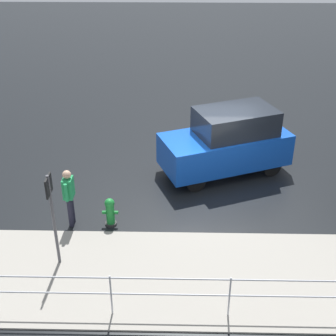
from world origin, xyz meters
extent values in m
plane|color=black|center=(0.00, 0.00, 0.00)|extent=(60.00, 60.00, 0.00)
cube|color=gray|center=(0.00, 4.20, 0.02)|extent=(24.00, 3.20, 0.04)
cube|color=blue|center=(-0.36, -0.67, 0.79)|extent=(4.25, 3.03, 0.99)
cube|color=#1E232B|center=(-0.65, -0.78, 1.67)|extent=(2.73, 2.26, 0.77)
cylinder|color=black|center=(0.57, 0.48, 0.30)|extent=(0.64, 0.43, 0.60)
cylinder|color=black|center=(1.10, -0.85, 0.30)|extent=(0.64, 0.43, 0.60)
cylinder|color=black|center=(-1.82, -0.48, 0.30)|extent=(0.64, 0.43, 0.60)
cylinder|color=black|center=(-1.29, -1.81, 0.30)|extent=(0.64, 0.43, 0.60)
cylinder|color=#197A2D|center=(2.85, 2.24, 0.31)|extent=(0.22, 0.22, 0.62)
sphere|color=#197A2D|center=(2.85, 2.24, 0.67)|extent=(0.26, 0.26, 0.26)
cylinder|color=#197A2D|center=(2.69, 2.24, 0.38)|extent=(0.10, 0.09, 0.09)
cylinder|color=#197A2D|center=(3.01, 2.24, 0.38)|extent=(0.10, 0.09, 0.09)
cylinder|color=#2D2D2D|center=(2.85, 2.24, 0.03)|extent=(0.31, 0.31, 0.06)
cube|color=#1E8C4C|center=(3.87, 2.23, 1.12)|extent=(0.24, 0.36, 0.55)
sphere|color=tan|center=(3.87, 2.23, 1.51)|extent=(0.22, 0.22, 0.22)
cylinder|color=#1E1E2D|center=(3.87, 2.14, 0.42)|extent=(0.13, 0.13, 0.85)
cylinder|color=#1E1E2D|center=(3.88, 2.32, 0.42)|extent=(0.13, 0.13, 0.85)
cylinder|color=#1E8C4C|center=(3.87, 1.99, 1.12)|extent=(0.09, 0.09, 0.50)
cylinder|color=#1E8C4C|center=(3.88, 2.47, 1.12)|extent=(0.09, 0.09, 0.50)
cylinder|color=#B7BABF|center=(0.03, 5.35, 0.53)|extent=(0.04, 0.04, 1.05)
cylinder|color=#B7BABF|center=(2.41, 5.35, 0.53)|extent=(0.04, 0.04, 1.05)
cylinder|color=#B7BABF|center=(0.03, 5.35, 1.00)|extent=(9.53, 0.04, 0.04)
cylinder|color=#B7BABF|center=(0.03, 5.35, 0.58)|extent=(9.53, 0.04, 0.04)
cylinder|color=#4C4C51|center=(3.86, 3.79, 1.20)|extent=(0.07, 0.07, 2.40)
cube|color=black|center=(3.86, 3.79, 2.15)|extent=(0.04, 0.44, 0.44)
camera|label=1|loc=(1.11, 12.26, 7.41)|focal=50.00mm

